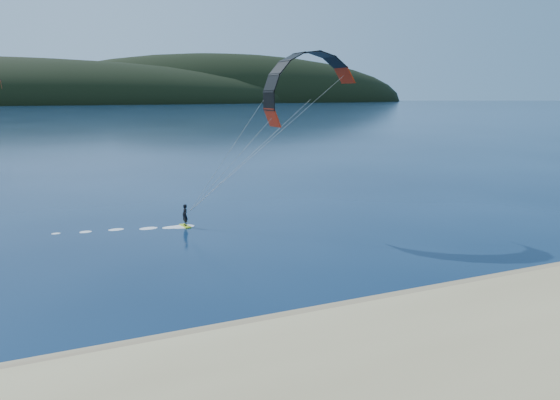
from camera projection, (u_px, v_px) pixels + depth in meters
name	position (u px, v px, depth m)	size (l,w,h in m)	color
ground	(298.00, 374.00, 21.54)	(1800.00, 1800.00, 0.00)	#071934
wet_sand	(256.00, 329.00, 25.54)	(220.00, 2.50, 0.10)	#957857
headland	(39.00, 103.00, 687.42)	(1200.00, 310.00, 140.00)	black
kitesurfer_near	(305.00, 104.00, 43.80)	(24.62, 7.20, 15.07)	#C2EA1B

